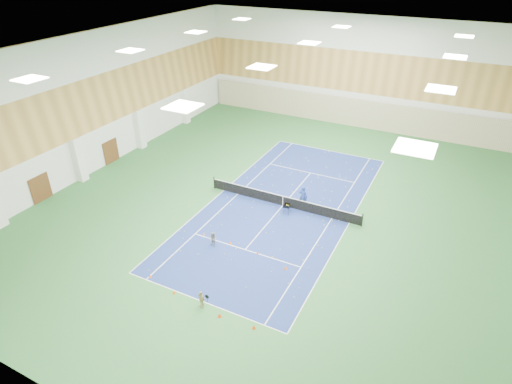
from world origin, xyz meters
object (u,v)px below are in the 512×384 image
ball_cart (287,209)px  coach (303,197)px  tennis_net (283,200)px  child_court (213,239)px  child_apron (201,299)px

ball_cart → coach: bearing=58.5°
tennis_net → child_court: size_ratio=11.39×
child_court → child_apron: size_ratio=1.00×
child_court → child_apron: 5.73m
child_court → child_apron: (2.42, -5.20, -0.00)m
tennis_net → child_apron: child_apron is taller
child_apron → ball_cart: 11.36m
coach → ball_cart: size_ratio=2.19×
ball_cart → child_apron: bearing=-96.5°
tennis_net → ball_cart: 1.12m
tennis_net → ball_cart: bearing=-50.1°
ball_cart → tennis_net: bearing=125.9°
child_court → ball_cart: child_court is taller
coach → ball_cart: (-0.76, -1.45, -0.51)m
child_court → tennis_net: bearing=77.4°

